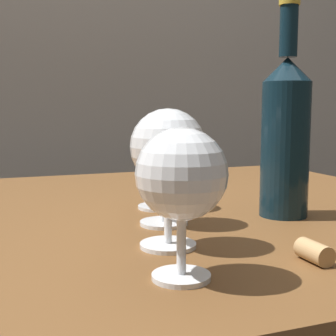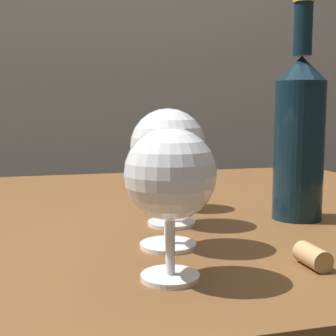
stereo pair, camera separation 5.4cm
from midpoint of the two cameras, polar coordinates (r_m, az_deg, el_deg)
dining_table at (r=0.78m, az=-1.36°, el=-12.70°), size 1.11×0.86×0.75m
wine_glass_amber at (r=0.44m, az=3.82°, el=-1.05°), size 0.09×0.09×0.14m
wine_glass_cabernet at (r=0.54m, az=2.88°, el=2.17°), size 0.09×0.09×0.16m
wine_glass_chardonnay at (r=0.64m, az=2.83°, el=2.23°), size 0.08×0.08×0.15m
wine_glass_white at (r=0.75m, az=2.52°, el=1.61°), size 0.08×0.08×0.13m
wine_bottle at (r=0.71m, az=17.60°, el=3.97°), size 0.07×0.07×0.32m
cork at (r=0.52m, az=19.88°, el=-10.00°), size 0.02×0.04×0.02m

